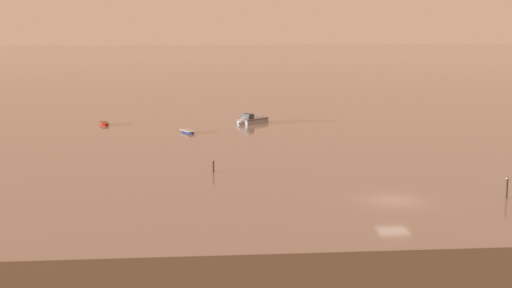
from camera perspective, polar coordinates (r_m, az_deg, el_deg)
name	(u,v)px	position (r m, az deg, el deg)	size (l,w,h in m)	color
ground_plane	(393,201)	(59.48, 10.60, -4.33)	(800.00, 800.00, 0.00)	gray
rowboat_moored_3	(104,124)	(103.20, -11.67, 1.53)	(1.81, 3.26, 0.49)	red
rowboat_moored_4	(188,132)	(94.22, -5.31, 0.94)	(2.23, 3.21, 0.48)	navy
motorboat_moored_2	(249,121)	(102.47, -0.56, 1.77)	(5.16, 5.17, 2.06)	gray
mooring_post_left	(213,166)	(69.44, -3.33, -1.70)	(0.22, 0.22, 1.36)	#433323
mooring_post_right	(507,188)	(62.32, 18.87, -3.28)	(0.22, 0.22, 1.92)	#3F3323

